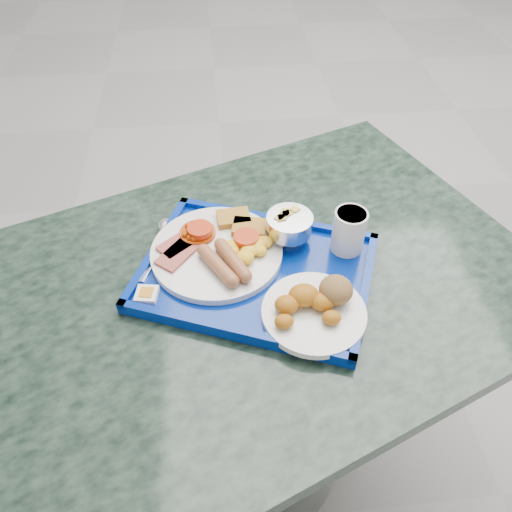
{
  "coord_description": "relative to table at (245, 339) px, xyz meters",
  "views": [
    {
      "loc": [
        -0.71,
        -1.75,
        1.41
      ],
      "look_at": [
        -0.64,
        -1.11,
        0.76
      ],
      "focal_mm": 35.0,
      "sensor_mm": 36.0,
      "label": 1
    }
  ],
  "objects": [
    {
      "name": "main_plate",
      "position": [
        -0.04,
        0.07,
        0.21
      ],
      "size": [
        0.26,
        0.26,
        0.04
      ],
      "rotation": [
        0.0,
        0.0,
        0.38
      ],
      "color": "white",
      "rests_on": "tray"
    },
    {
      "name": "table",
      "position": [
        0.0,
        0.0,
        0.0
      ],
      "size": [
        1.32,
        1.11,
        0.7
      ],
      "rotation": [
        0.0,
        0.0,
        0.38
      ],
      "color": "slate",
      "rests_on": "floor"
    },
    {
      "name": "knife",
      "position": [
        -0.16,
        0.1,
        0.2
      ],
      "size": [
        0.07,
        0.19,
        0.0
      ],
      "primitive_type": "cube",
      "rotation": [
        0.0,
        0.0,
        -0.33
      ],
      "color": "#B8B8BB",
      "rests_on": "tray"
    },
    {
      "name": "juice_cup",
      "position": [
        0.21,
        0.06,
        0.24
      ],
      "size": [
        0.06,
        0.06,
        0.09
      ],
      "color": "white",
      "rests_on": "tray"
    },
    {
      "name": "fruit_bowl",
      "position": [
        0.1,
        0.1,
        0.24
      ],
      "size": [
        0.09,
        0.09,
        0.06
      ],
      "color": "#B8B8BB",
      "rests_on": "tray"
    },
    {
      "name": "jam_packet",
      "position": [
        -0.18,
        -0.03,
        0.2
      ],
      "size": [
        0.04,
        0.04,
        0.02
      ],
      "rotation": [
        0.0,
        0.0,
        -0.17
      ],
      "color": "white",
      "rests_on": "tray"
    },
    {
      "name": "spoon",
      "position": [
        -0.15,
        0.14,
        0.2
      ],
      "size": [
        0.03,
        0.16,
        0.01
      ],
      "rotation": [
        0.0,
        0.0,
        0.04
      ],
      "color": "#B8B8BB",
      "rests_on": "tray"
    },
    {
      "name": "floor",
      "position": [
        0.67,
        1.12,
        -0.52
      ],
      "size": [
        6.0,
        6.0,
        0.0
      ],
      "primitive_type": "plane",
      "color": "gray",
      "rests_on": "ground"
    },
    {
      "name": "bread_plate",
      "position": [
        0.12,
        -0.09,
        0.21
      ],
      "size": [
        0.18,
        0.18,
        0.06
      ],
      "rotation": [
        0.0,
        0.0,
        -0.19
      ],
      "color": "white",
      "rests_on": "tray"
    },
    {
      "name": "tray",
      "position": [
        0.03,
        0.02,
        0.19
      ],
      "size": [
        0.51,
        0.45,
        0.03
      ],
      "rotation": [
        0.0,
        0.0,
        -0.38
      ],
      "color": "#03228D",
      "rests_on": "table"
    }
  ]
}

